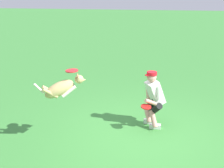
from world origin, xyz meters
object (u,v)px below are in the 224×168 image
object	(u,v)px
dog	(62,88)
frisbee_held	(146,107)
frisbee_flying	(72,71)
person	(153,97)

from	to	relation	value
dog	frisbee_held	bearing A→B (deg)	-2.88
dog	frisbee_held	size ratio (longest dim) A/B	4.27
dog	frisbee_held	xyz separation A→B (m)	(-1.64, -0.63, -0.56)
frisbee_flying	dog	bearing A→B (deg)	14.81
person	dog	xyz separation A→B (m)	(1.79, 0.99, 0.48)
person	frisbee_held	xyz separation A→B (m)	(0.15, 0.36, -0.09)
dog	frisbee_flying	size ratio (longest dim) A/B	3.87
person	dog	world-z (taller)	dog
person	frisbee_flying	distance (m)	2.02
frisbee_flying	frisbee_held	world-z (taller)	frisbee_flying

